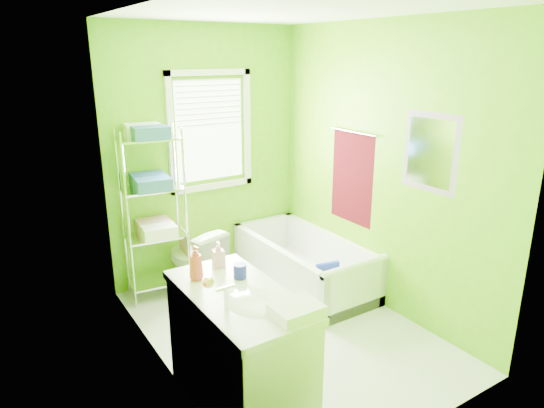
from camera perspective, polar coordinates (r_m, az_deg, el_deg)
ground at (r=4.38m, az=1.33°, el=-14.50°), size 2.90×2.90×0.00m
room_envelope at (r=3.80m, az=1.49°, el=5.74°), size 2.14×2.94×2.62m
window at (r=5.04m, az=-7.28°, el=9.24°), size 0.92×0.05×1.22m
door at (r=2.68m, az=-5.16°, el=-12.04°), size 0.09×0.80×2.00m
right_wall_decor at (r=4.49m, az=12.64°, el=4.16°), size 0.04×1.48×1.17m
bathtub at (r=5.07m, az=3.90°, el=-7.71°), size 0.76×1.62×0.52m
toilet at (r=4.94m, az=-9.10°, el=-6.49°), size 0.55×0.74×0.67m
vanity at (r=3.34m, az=-3.79°, el=-16.43°), size 0.58×1.13×1.09m
wire_shelf_unit at (r=4.69m, az=-13.71°, el=1.08°), size 0.60×0.48×1.69m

